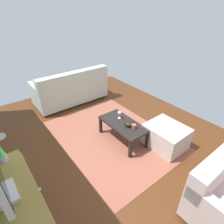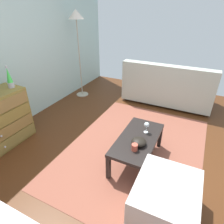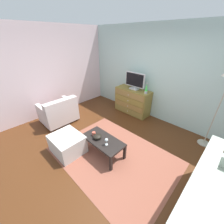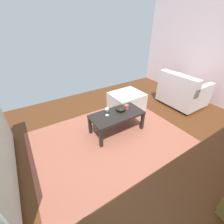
{
  "view_description": "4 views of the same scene",
  "coord_description": "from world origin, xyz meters",
  "px_view_note": "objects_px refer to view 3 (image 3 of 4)",
  "views": [
    {
      "loc": [
        -2.12,
        1.59,
        2.36
      ],
      "look_at": [
        -0.16,
        0.07,
        0.84
      ],
      "focal_mm": 29.3,
      "sensor_mm": 36.0,
      "label": 1
    },
    {
      "loc": [
        -1.99,
        -0.88,
        1.92
      ],
      "look_at": [
        -0.24,
        -0.02,
        0.82
      ],
      "focal_mm": 30.72,
      "sensor_mm": 36.0,
      "label": 2
    },
    {
      "loc": [
        1.73,
        -1.81,
        2.35
      ],
      "look_at": [
        -0.11,
        0.08,
        0.88
      ],
      "focal_mm": 22.17,
      "sensor_mm": 36.0,
      "label": 3
    },
    {
      "loc": [
        1.26,
        1.56,
        1.84
      ],
      "look_at": [
        0.23,
        -0.06,
        0.64
      ],
      "focal_mm": 24.02,
      "sensor_mm": 36.0,
      "label": 4
    }
  ],
  "objects_px": {
    "dresser": "(132,101)",
    "wine_glass": "(106,140)",
    "coffee_table": "(103,141)",
    "tv": "(135,81)",
    "bowl_decorative": "(97,136)",
    "ottoman": "(67,144)",
    "mug": "(94,134)",
    "lava_lamp": "(146,89)",
    "couch_large": "(213,214)",
    "armchair": "(59,112)"
  },
  "relations": [
    {
      "from": "bowl_decorative",
      "to": "couch_large",
      "type": "bearing_deg",
      "value": 2.5
    },
    {
      "from": "mug",
      "to": "ottoman",
      "type": "xyz_separation_m",
      "value": [
        -0.38,
        -0.48,
        -0.22
      ]
    },
    {
      "from": "mug",
      "to": "couch_large",
      "type": "xyz_separation_m",
      "value": [
        2.28,
        0.08,
        -0.08
      ]
    },
    {
      "from": "wine_glass",
      "to": "mug",
      "type": "bearing_deg",
      "value": 178.26
    },
    {
      "from": "dresser",
      "to": "couch_large",
      "type": "distance_m",
      "value": 3.37
    },
    {
      "from": "bowl_decorative",
      "to": "couch_large",
      "type": "distance_m",
      "value": 2.17
    },
    {
      "from": "tv",
      "to": "wine_glass",
      "type": "relative_size",
      "value": 4.38
    },
    {
      "from": "bowl_decorative",
      "to": "couch_large",
      "type": "relative_size",
      "value": 0.1
    },
    {
      "from": "tv",
      "to": "coffee_table",
      "type": "relative_size",
      "value": 0.72
    },
    {
      "from": "coffee_table",
      "to": "armchair",
      "type": "bearing_deg",
      "value": -179.02
    },
    {
      "from": "tv",
      "to": "ottoman",
      "type": "xyz_separation_m",
      "value": [
        0.07,
        -2.53,
        -0.9
      ]
    },
    {
      "from": "tv",
      "to": "coffee_table",
      "type": "height_order",
      "value": "tv"
    },
    {
      "from": "mug",
      "to": "ottoman",
      "type": "distance_m",
      "value": 0.65
    },
    {
      "from": "wine_glass",
      "to": "mug",
      "type": "xyz_separation_m",
      "value": [
        -0.42,
        0.01,
        -0.07
      ]
    },
    {
      "from": "lava_lamp",
      "to": "wine_glass",
      "type": "height_order",
      "value": "lava_lamp"
    },
    {
      "from": "tv",
      "to": "ottoman",
      "type": "bearing_deg",
      "value": -88.34
    },
    {
      "from": "bowl_decorative",
      "to": "couch_large",
      "type": "height_order",
      "value": "couch_large"
    },
    {
      "from": "wine_glass",
      "to": "ottoman",
      "type": "height_order",
      "value": "wine_glass"
    },
    {
      "from": "tv",
      "to": "mug",
      "type": "distance_m",
      "value": 2.21
    },
    {
      "from": "ottoman",
      "to": "mug",
      "type": "bearing_deg",
      "value": 51.68
    },
    {
      "from": "dresser",
      "to": "wine_glass",
      "type": "distance_m",
      "value": 2.23
    },
    {
      "from": "mug",
      "to": "bowl_decorative",
      "type": "distance_m",
      "value": 0.12
    },
    {
      "from": "tv",
      "to": "bowl_decorative",
      "type": "relative_size",
      "value": 3.65
    },
    {
      "from": "dresser",
      "to": "bowl_decorative",
      "type": "distance_m",
      "value": 2.13
    },
    {
      "from": "coffee_table",
      "to": "tv",
      "type": "bearing_deg",
      "value": 108.96
    },
    {
      "from": "wine_glass",
      "to": "ottoman",
      "type": "xyz_separation_m",
      "value": [
        -0.79,
        -0.46,
        -0.29
      ]
    },
    {
      "from": "dresser",
      "to": "tv",
      "type": "xyz_separation_m",
      "value": [
        0.02,
        0.02,
        0.7
      ]
    },
    {
      "from": "mug",
      "to": "couch_large",
      "type": "bearing_deg",
      "value": 2.09
    },
    {
      "from": "lava_lamp",
      "to": "mug",
      "type": "distance_m",
      "value": 2.06
    },
    {
      "from": "coffee_table",
      "to": "couch_large",
      "type": "bearing_deg",
      "value": 1.17
    },
    {
      "from": "wine_glass",
      "to": "bowl_decorative",
      "type": "xyz_separation_m",
      "value": [
        -0.29,
        0.0,
        -0.07
      ]
    },
    {
      "from": "lava_lamp",
      "to": "armchair",
      "type": "distance_m",
      "value": 2.69
    },
    {
      "from": "dresser",
      "to": "mug",
      "type": "distance_m",
      "value": 2.09
    },
    {
      "from": "couch_large",
      "to": "ottoman",
      "type": "height_order",
      "value": "couch_large"
    },
    {
      "from": "tv",
      "to": "bowl_decorative",
      "type": "distance_m",
      "value": 2.25
    },
    {
      "from": "mug",
      "to": "tv",
      "type": "bearing_deg",
      "value": 102.34
    },
    {
      "from": "ottoman",
      "to": "armchair",
      "type": "bearing_deg",
      "value": 159.44
    },
    {
      "from": "mug",
      "to": "coffee_table",
      "type": "bearing_deg",
      "value": 9.77
    },
    {
      "from": "tv",
      "to": "ottoman",
      "type": "distance_m",
      "value": 2.69
    },
    {
      "from": "coffee_table",
      "to": "couch_large",
      "type": "height_order",
      "value": "couch_large"
    },
    {
      "from": "ottoman",
      "to": "wine_glass",
      "type": "bearing_deg",
      "value": 30.38
    },
    {
      "from": "dresser",
      "to": "armchair",
      "type": "distance_m",
      "value": 2.36
    },
    {
      "from": "bowl_decorative",
      "to": "armchair",
      "type": "relative_size",
      "value": 0.2
    },
    {
      "from": "dresser",
      "to": "lava_lamp",
      "type": "distance_m",
      "value": 0.75
    },
    {
      "from": "dresser",
      "to": "tv",
      "type": "bearing_deg",
      "value": 53.76
    },
    {
      "from": "wine_glass",
      "to": "couch_large",
      "type": "distance_m",
      "value": 1.88
    },
    {
      "from": "lava_lamp",
      "to": "mug",
      "type": "height_order",
      "value": "lava_lamp"
    },
    {
      "from": "tv",
      "to": "wine_glass",
      "type": "bearing_deg",
      "value": -67.31
    },
    {
      "from": "mug",
      "to": "ottoman",
      "type": "bearing_deg",
      "value": -128.32
    },
    {
      "from": "bowl_decorative",
      "to": "wine_glass",
      "type": "bearing_deg",
      "value": -0.29
    }
  ]
}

